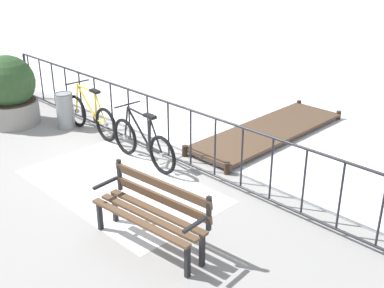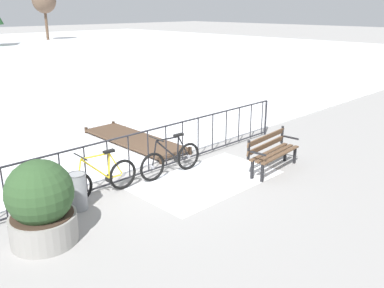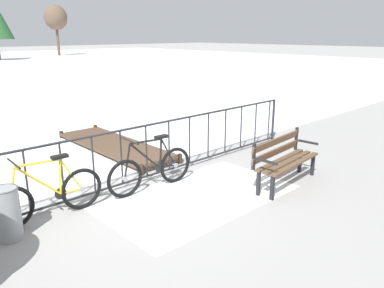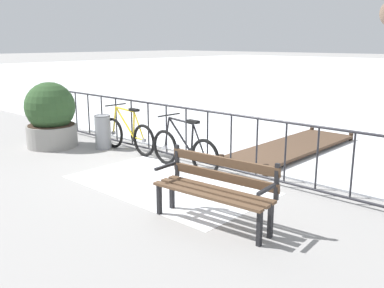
{
  "view_description": "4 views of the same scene",
  "coord_description": "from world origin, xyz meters",
  "px_view_note": "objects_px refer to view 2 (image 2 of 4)",
  "views": [
    {
      "loc": [
        6.24,
        -5.1,
        3.6
      ],
      "look_at": [
        1.19,
        -0.08,
        0.52
      ],
      "focal_mm": 45.17,
      "sensor_mm": 36.0,
      "label": 1
    },
    {
      "loc": [
        -5.48,
        -7.08,
        3.69
      ],
      "look_at": [
        0.67,
        -0.76,
        0.76
      ],
      "focal_mm": 38.53,
      "sensor_mm": 36.0,
      "label": 2
    },
    {
      "loc": [
        -3.34,
        -5.38,
        2.64
      ],
      "look_at": [
        1.08,
        -0.65,
        0.73
      ],
      "focal_mm": 35.12,
      "sensor_mm": 36.0,
      "label": 3
    },
    {
      "loc": [
        5.51,
        -5.79,
        2.27
      ],
      "look_at": [
        0.93,
        -0.84,
        0.66
      ],
      "focal_mm": 40.09,
      "sensor_mm": 36.0,
      "label": 4
    }
  ],
  "objects_px": {
    "bicycle_second": "(171,160)",
    "trash_bin": "(78,191)",
    "park_bench": "(271,149)",
    "planter_with_shrub": "(41,204)",
    "bicycle_near_railing": "(101,179)"
  },
  "relations": [
    {
      "from": "bicycle_second",
      "to": "trash_bin",
      "type": "relative_size",
      "value": 2.34
    },
    {
      "from": "planter_with_shrub",
      "to": "bicycle_near_railing",
      "type": "bearing_deg",
      "value": 27.3
    },
    {
      "from": "bicycle_second",
      "to": "trash_bin",
      "type": "bearing_deg",
      "value": -179.0
    },
    {
      "from": "bicycle_near_railing",
      "to": "planter_with_shrub",
      "type": "bearing_deg",
      "value": -152.7
    },
    {
      "from": "bicycle_second",
      "to": "park_bench",
      "type": "xyz_separation_m",
      "value": [
        1.91,
        -1.41,
        0.14
      ]
    },
    {
      "from": "trash_bin",
      "to": "bicycle_near_railing",
      "type": "bearing_deg",
      "value": 16.65
    },
    {
      "from": "bicycle_near_railing",
      "to": "park_bench",
      "type": "xyz_separation_m",
      "value": [
        3.68,
        -1.56,
        0.14
      ]
    },
    {
      "from": "park_bench",
      "to": "trash_bin",
      "type": "xyz_separation_m",
      "value": [
        -4.31,
        1.37,
        -0.14
      ]
    },
    {
      "from": "bicycle_second",
      "to": "planter_with_shrub",
      "type": "distance_m",
      "value": 3.48
    },
    {
      "from": "bicycle_second",
      "to": "park_bench",
      "type": "distance_m",
      "value": 2.38
    },
    {
      "from": "planter_with_shrub",
      "to": "park_bench",
      "type": "bearing_deg",
      "value": -7.72
    },
    {
      "from": "bicycle_second",
      "to": "planter_with_shrub",
      "type": "xyz_separation_m",
      "value": [
        -3.39,
        -0.69,
        0.32
      ]
    },
    {
      "from": "planter_with_shrub",
      "to": "trash_bin",
      "type": "height_order",
      "value": "planter_with_shrub"
    },
    {
      "from": "bicycle_near_railing",
      "to": "bicycle_second",
      "type": "height_order",
      "value": "same"
    },
    {
      "from": "bicycle_second",
      "to": "trash_bin",
      "type": "xyz_separation_m",
      "value": [
        -2.4,
        -0.04,
        0.0
      ]
    }
  ]
}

